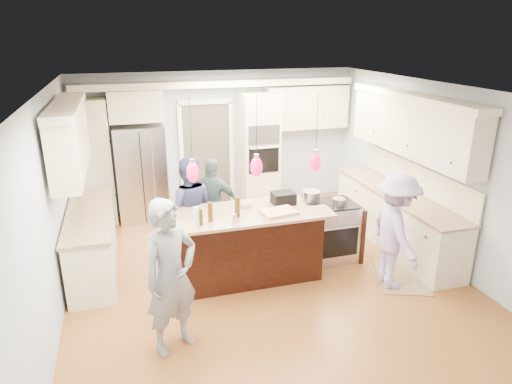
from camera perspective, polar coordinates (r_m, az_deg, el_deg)
The scene contains 23 objects.
ground_plane at distance 6.94m, azimuth 0.83°, elevation -9.93°, with size 6.00×6.00×0.00m, color #9B642A.
room_shell at distance 6.25m, azimuth 0.92°, elevation 4.76°, with size 5.54×6.04×2.72m.
refrigerator at distance 8.77m, azimuth -14.11°, elevation 2.29°, with size 0.90×0.70×1.80m, color #B7B7BC.
oven_column at distance 9.09m, azimuth 0.39°, elevation 5.13°, with size 0.72×0.69×2.30m.
back_upper_cabinets at distance 8.76m, azimuth -9.28°, elevation 7.81°, with size 5.30×0.61×2.54m.
right_counter_run at distance 7.77m, azimuth 17.67°, elevation 0.93°, with size 0.64×3.10×2.51m.
left_cabinets at distance 7.00m, azimuth -20.69°, elevation -1.44°, with size 0.64×2.30×2.51m.
kitchen_island at distance 6.71m, azimuth -1.34°, elevation -6.31°, with size 2.10×1.46×1.12m.
island_range at distance 7.24m, azimuth 9.33°, elevation -4.82°, with size 0.82×0.71×0.92m.
pendant_lights at distance 5.71m, azimuth 0.05°, elevation 3.19°, with size 1.75×0.15×1.03m.
person_bar_end at distance 5.10m, azimuth -10.57°, elevation -10.39°, with size 0.65×0.43×1.79m, color slate.
person_far_left at distance 7.16m, azimuth -8.41°, elevation -2.01°, with size 0.79×0.61×1.62m, color navy.
person_far_right at distance 7.49m, azimuth -5.35°, elevation -1.37°, with size 0.88×0.37×1.50m, color #466063.
person_range_side at distance 6.52m, azimuth 17.04°, elevation -4.72°, with size 1.07×0.61×1.65m, color #B097CC.
floor_rug at distance 7.11m, azimuth 17.66°, elevation -10.09°, with size 0.67×0.98×0.01m, color #8E764D.
water_bottle at distance 5.63m, azimuth -7.43°, elevation -3.18°, with size 0.06×0.06×0.27m, color silver.
beer_bottle_a at distance 5.80m, azimuth -5.75°, elevation -2.48°, with size 0.06×0.06×0.26m, color #42260B.
beer_bottle_b at distance 5.70m, azimuth -6.93°, elevation -3.13°, with size 0.05×0.05×0.21m, color #42260B.
beer_bottle_c at distance 5.89m, azimuth -2.35°, elevation -1.92°, with size 0.07×0.07×0.27m, color #42260B.
drink_can at distance 5.76m, azimuth -2.74°, elevation -3.31°, with size 0.06×0.06×0.12m, color #B7B7BC.
cutting_board at distance 6.06m, azimuth 2.87°, elevation -2.51°, with size 0.45×0.32×0.04m, color tan.
pot_large at distance 7.09m, azimuth 6.93°, elevation -0.49°, with size 0.27×0.27×0.16m, color #B7B7BC.
pot_small at distance 7.02m, azimuth 10.28°, elevation -1.16°, with size 0.20×0.20×0.10m, color #B7B7BC.
Camera 1 is at (-1.81, -5.76, 3.41)m, focal length 32.00 mm.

